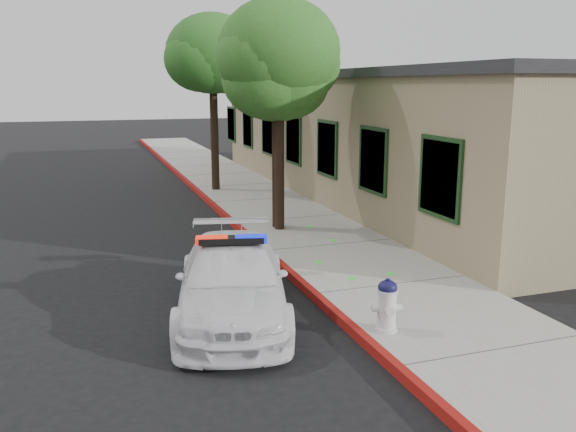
# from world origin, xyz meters

# --- Properties ---
(ground) EXTENTS (120.00, 120.00, 0.00)m
(ground) POSITION_xyz_m (0.00, 0.00, 0.00)
(ground) COLOR black
(ground) RESTS_ON ground
(sidewalk) EXTENTS (3.20, 60.00, 0.15)m
(sidewalk) POSITION_xyz_m (1.60, 3.00, 0.07)
(sidewalk) COLOR gray
(sidewalk) RESTS_ON ground
(red_curb) EXTENTS (0.14, 60.00, 0.16)m
(red_curb) POSITION_xyz_m (0.06, 3.00, 0.08)
(red_curb) COLOR maroon
(red_curb) RESTS_ON ground
(clapboard_building) EXTENTS (7.30, 20.89, 4.24)m
(clapboard_building) POSITION_xyz_m (6.69, 9.00, 2.13)
(clapboard_building) COLOR #8C7D5C
(clapboard_building) RESTS_ON ground
(police_car) EXTENTS (2.76, 4.67, 1.39)m
(police_car) POSITION_xyz_m (-1.53, -0.21, 0.64)
(police_car) COLOR white
(police_car) RESTS_ON ground
(fire_hydrant) EXTENTS (0.47, 0.41, 0.82)m
(fire_hydrant) POSITION_xyz_m (0.46, -1.90, 0.56)
(fire_hydrant) COLOR silver
(fire_hydrant) RESTS_ON sidewalk
(street_tree_near) EXTENTS (2.89, 2.80, 5.12)m
(street_tree_near) POSITION_xyz_m (0.99, 5.13, 3.97)
(street_tree_near) COLOR black
(street_tree_near) RESTS_ON sidewalk
(street_tree_mid) EXTENTS (3.23, 3.02, 5.77)m
(street_tree_mid) POSITION_xyz_m (0.99, 4.92, 4.50)
(street_tree_mid) COLOR black
(street_tree_mid) RESTS_ON sidewalk
(street_tree_far) EXTENTS (3.50, 3.21, 6.08)m
(street_tree_far) POSITION_xyz_m (0.73, 11.32, 4.72)
(street_tree_far) COLOR black
(street_tree_far) RESTS_ON sidewalk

